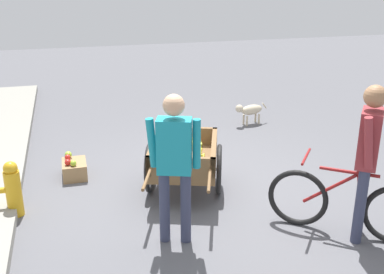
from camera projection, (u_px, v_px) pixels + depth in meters
The scene contains 8 objects.
ground_plane at pixel (197, 192), 6.04m from camera, with size 24.00×24.00×0.00m, color #56565B.
fruit_cart at pixel (184, 160), 5.91m from camera, with size 1.81×1.25×0.71m.
vendor_person at pixel (174, 157), 4.66m from camera, with size 0.30×0.52×1.59m.
bicycle at pixel (345, 204), 4.99m from camera, with size 1.07×1.35×0.85m.
cyclist_person at pixel (368, 150), 4.71m from camera, with size 0.43×0.44×1.66m.
dog at pixel (250, 110), 8.53m from camera, with size 0.28×0.66×0.40m.
fire_hydrant at pixel (13, 189), 5.38m from camera, with size 0.25×0.25×0.67m.
apple_crate at pixel (74, 168), 6.44m from camera, with size 0.44×0.32×0.32m.
Camera 1 is at (-5.22, 1.47, 2.74)m, focal length 44.11 mm.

